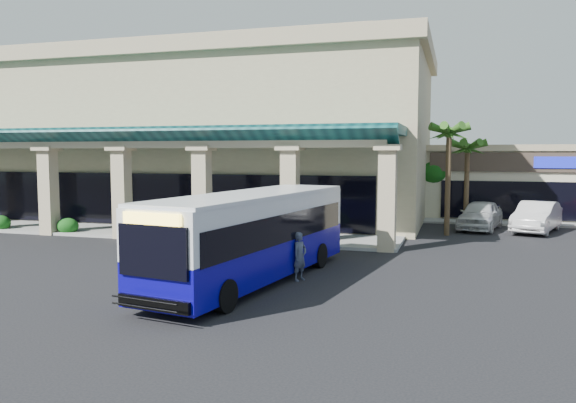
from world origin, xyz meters
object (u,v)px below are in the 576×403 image
(transit_bus, at_px, (253,238))
(car_silver, at_px, (480,215))
(pedestrian, at_px, (300,256))
(car_white, at_px, (537,217))

(transit_bus, distance_m, car_silver, 17.89)
(car_silver, bearing_deg, transit_bus, -103.54)
(pedestrian, bearing_deg, car_white, -9.79)
(transit_bus, xyz_separation_m, car_white, (10.90, 15.82, -0.68))
(transit_bus, relative_size, car_silver, 2.21)
(car_white, bearing_deg, car_silver, -165.32)
(transit_bus, distance_m, pedestrian, 1.75)
(transit_bus, height_order, car_white, transit_bus)
(pedestrian, distance_m, car_white, 17.86)
(car_white, bearing_deg, transit_bus, -106.19)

